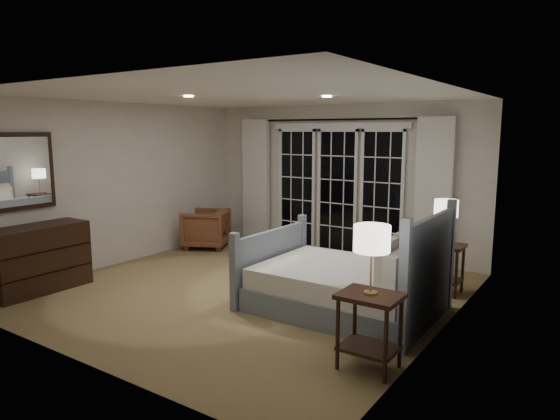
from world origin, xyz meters
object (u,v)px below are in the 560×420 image
Objects in this scene: lamp_left at (372,239)px; dresser at (39,258)px; nightstand_left at (370,319)px; nightstand_right at (443,261)px; bed at (348,285)px; lamp_right at (446,209)px; armchair at (206,229)px.

dresser is at bearing -174.79° from lamp_left.
dresser reaches higher than nightstand_left.
nightstand_left is 2.46m from nightstand_right.
bed reaches higher than nightstand_left.
lamp_right is 4.31m from armchair.
nightstand_right is 4.25m from armchair.
lamp_left is at bearing 5.21° from dresser.
lamp_right is 5.27m from dresser.
dresser is at bearing -146.79° from nightstand_right.
armchair is (-3.52, 1.44, 0.03)m from bed.
nightstand_left is 0.56× the size of dresser.
bed is 3.04× the size of nightstand_left.
nightstand_right is at bearing 61.36° from armchair.
armchair is at bearing 148.64° from lamp_left.
lamp_right is at bearing 61.36° from armchair.
lamp_left is 2.46m from lamp_right.
dresser is (-0.13, -3.04, 0.09)m from armchair.
bed reaches higher than dresser.
nightstand_right is 1.06× the size of lamp_left.
bed is 3.62× the size of lamp_right.
armchair reaches higher than nightstand_right.
nightstand_right is (0.72, 1.27, 0.11)m from bed.
lamp_right is at bearing 60.42° from bed.
lamp_right is (0.00, 0.00, 0.67)m from nightstand_right.
bed is at bearing -119.58° from lamp_right.
bed is 1.66m from lamp_left.
nightstand_right is at bearing 91.73° from nightstand_left.
nightstand_right is at bearing 60.42° from bed.
nightstand_right is at bearing -90.00° from lamp_right.
armchair is (-4.24, 0.17, -0.75)m from lamp_right.
nightstand_right is 2.57m from lamp_left.
bed is 3.81m from armchair.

